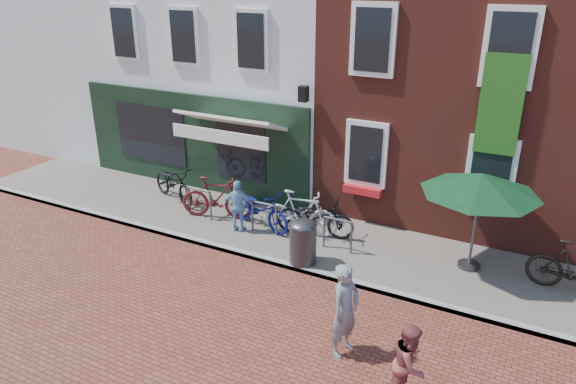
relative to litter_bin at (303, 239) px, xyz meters
The scene contains 15 objects.
ground 0.75m from the litter_bin, 94.48° to the right, with size 80.00×80.00×0.00m, color brown.
sidewalk 1.67m from the litter_bin, 50.86° to the left, with size 24.00×3.00×0.10m, color slate.
building_stucco 9.20m from the litter_bin, 126.86° to the left, with size 8.00×8.00×9.00m, color silver.
building_brick_mid 8.21m from the litter_bin, 73.56° to the left, with size 6.00×8.00×10.00m, color maroon.
filler_left 14.71m from the litter_bin, 151.85° to the left, with size 7.00×8.00×9.00m, color silver.
litter_bin is the anchor object (origin of this frame).
parasol 4.06m from the litter_bin, 24.17° to the left, with size 2.54×2.54×2.36m.
woman 3.06m from the litter_bin, 50.37° to the right, with size 0.64×0.42×1.75m, color gray.
boy 4.42m from the litter_bin, 42.24° to the right, with size 0.69×0.54×1.42m, color brown.
cafe_person 2.27m from the litter_bin, 162.06° to the left, with size 0.80×0.33×1.36m, color #7EAFD6.
bicycle_0 5.10m from the litter_bin, 162.87° to the left, with size 0.69×1.99×1.04m, color black.
bicycle_1 3.29m from the litter_bin, 160.60° to the left, with size 0.55×1.93×1.16m, color #5A1516.
bicycle_2 2.12m from the litter_bin, 147.75° to the left, with size 0.69×1.99×1.04m, color navy.
bicycle_3 1.44m from the litter_bin, 118.34° to the left, with size 0.55×1.93×1.16m, color #BCBCBE.
bicycle_4 1.38m from the litter_bin, 103.27° to the left, with size 0.69×1.99×1.04m, color black.
Camera 1 is at (4.62, -9.29, 6.28)m, focal length 33.07 mm.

